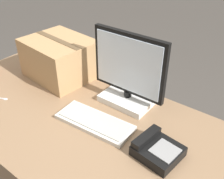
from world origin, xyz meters
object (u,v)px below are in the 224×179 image
object	(u,v)px
keyboard	(95,122)
desk_phone	(157,149)
spoon	(0,98)
cardboard_box	(60,58)
monitor	(128,76)

from	to	relation	value
keyboard	desk_phone	distance (m)	0.37
spoon	cardboard_box	bearing A→B (deg)	55.45
desk_phone	cardboard_box	world-z (taller)	cardboard_box
desk_phone	spoon	bearing A→B (deg)	-162.66
spoon	cardboard_box	distance (m)	0.45
keyboard	cardboard_box	bearing A→B (deg)	149.80
monitor	desk_phone	size ratio (longest dim) A/B	2.09
cardboard_box	desk_phone	bearing A→B (deg)	-15.30
keyboard	spoon	world-z (taller)	keyboard
monitor	cardboard_box	world-z (taller)	monitor
monitor	spoon	xyz separation A→B (m)	(-0.63, -0.44, -0.17)
desk_phone	spoon	distance (m)	0.98
keyboard	spoon	bearing A→B (deg)	-168.45
keyboard	desk_phone	world-z (taller)	desk_phone
desk_phone	monitor	bearing A→B (deg)	149.51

